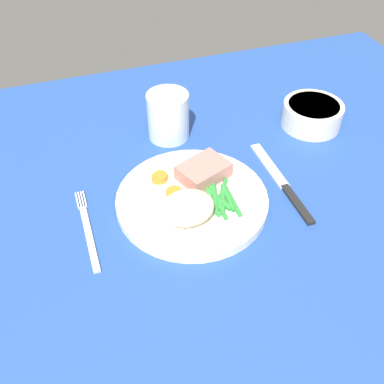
{
  "coord_description": "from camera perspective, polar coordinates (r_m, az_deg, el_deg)",
  "views": [
    {
      "loc": [
        -18.6,
        -48.71,
        51.76
      ],
      "look_at": [
        -2.58,
        -1.28,
        4.6
      ],
      "focal_mm": 42.02,
      "sensor_mm": 36.0,
      "label": 1
    }
  ],
  "objects": [
    {
      "name": "dinner_plate",
      "position": [
        0.7,
        0.0,
        -1.07
      ],
      "size": [
        23.62,
        23.62,
        1.6
      ],
      "primitive_type": "cylinder",
      "color": "white",
      "rests_on": "dining_table"
    },
    {
      "name": "green_beans",
      "position": [
        0.69,
        3.49,
        -0.6
      ],
      "size": [
        5.21,
        9.8,
        0.84
      ],
      "color": "#2D8C38",
      "rests_on": "dinner_plate"
    },
    {
      "name": "water_glass",
      "position": [
        0.82,
        -3.02,
        9.25
      ],
      "size": [
        7.53,
        7.53,
        8.67
      ],
      "color": "silver",
      "rests_on": "dining_table"
    },
    {
      "name": "carrot_slices",
      "position": [
        0.71,
        -3.24,
        0.77
      ],
      "size": [
        3.86,
        7.09,
        1.17
      ],
      "color": "orange",
      "rests_on": "dinner_plate"
    },
    {
      "name": "mashed_potatoes",
      "position": [
        0.64,
        -0.58,
        -2.02
      ],
      "size": [
        7.93,
        6.27,
        4.63
      ],
      "primitive_type": "ellipsoid",
      "color": "beige",
      "rests_on": "dinner_plate"
    },
    {
      "name": "fork",
      "position": [
        0.68,
        -13.11,
        -4.62
      ],
      "size": [
        1.44,
        16.6,
        0.4
      ],
      "rotation": [
        0.0,
        0.0,
        -0.07
      ],
      "color": "silver",
      "rests_on": "dining_table"
    },
    {
      "name": "salad_bowl",
      "position": [
        0.89,
        15.02,
        9.6
      ],
      "size": [
        11.17,
        11.17,
        4.54
      ],
      "color": "silver",
      "rests_on": "dining_table"
    },
    {
      "name": "knife",
      "position": [
        0.75,
        11.36,
        1.13
      ],
      "size": [
        1.7,
        20.5,
        0.64
      ],
      "rotation": [
        0.0,
        0.0,
        -0.05
      ],
      "color": "black",
      "rests_on": "dining_table"
    },
    {
      "name": "dining_table",
      "position": [
        0.73,
        1.6,
        -0.96
      ],
      "size": [
        120.0,
        90.0,
        2.0
      ],
      "color": "#234793",
      "rests_on": "ground"
    },
    {
      "name": "meat_portion",
      "position": [
        0.72,
        1.46,
        2.66
      ],
      "size": [
        9.19,
        8.05,
        2.6
      ],
      "primitive_type": "cube",
      "rotation": [
        0.0,
        0.0,
        0.38
      ],
      "color": "#B2756B",
      "rests_on": "dinner_plate"
    }
  ]
}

